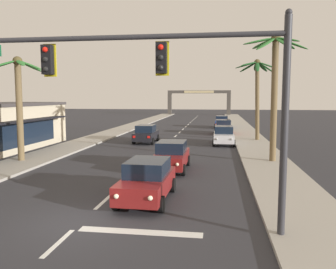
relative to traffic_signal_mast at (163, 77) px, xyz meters
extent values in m
plane|color=#2D2D33|center=(-2.94, 0.47, -4.89)|extent=(220.00, 220.00, 0.00)
cube|color=#9E998E|center=(4.86, 20.47, -4.82)|extent=(3.20, 110.00, 0.14)
cube|color=#9E998E|center=(-10.74, 20.47, -4.82)|extent=(3.20, 110.00, 0.14)
cube|color=silver|center=(-2.94, -1.29, -4.89)|extent=(0.16, 2.00, 0.01)
cube|color=silver|center=(-2.94, 2.77, -4.89)|extent=(0.16, 2.00, 0.01)
cube|color=silver|center=(-2.94, 6.83, -4.89)|extent=(0.16, 2.00, 0.01)
cube|color=silver|center=(-2.94, 10.89, -4.89)|extent=(0.16, 2.00, 0.01)
cube|color=silver|center=(-2.94, 14.95, -4.89)|extent=(0.16, 2.00, 0.01)
cube|color=silver|center=(-2.94, 19.01, -4.89)|extent=(0.16, 2.00, 0.01)
cube|color=silver|center=(-2.94, 23.07, -4.89)|extent=(0.16, 2.00, 0.01)
cube|color=silver|center=(-2.94, 27.13, -4.89)|extent=(0.16, 2.00, 0.01)
cube|color=silver|center=(-2.94, 31.19, -4.89)|extent=(0.16, 2.00, 0.01)
cube|color=silver|center=(-2.94, 35.25, -4.89)|extent=(0.16, 2.00, 0.01)
cube|color=silver|center=(-2.94, 39.31, -4.89)|extent=(0.16, 2.00, 0.01)
cube|color=silver|center=(-2.94, 43.37, -4.89)|extent=(0.16, 2.00, 0.01)
cube|color=silver|center=(-2.94, 47.43, -4.89)|extent=(0.16, 2.00, 0.01)
cube|color=silver|center=(-2.94, 51.49, -4.89)|extent=(0.16, 2.00, 0.01)
cube|color=silver|center=(-2.94, 55.55, -4.89)|extent=(0.16, 2.00, 0.01)
cube|color=silver|center=(-2.94, 59.61, -4.89)|extent=(0.16, 2.00, 0.01)
cube|color=silver|center=(-2.94, 63.67, -4.89)|extent=(0.16, 2.00, 0.01)
cube|color=silver|center=(-2.94, 67.73, -4.89)|extent=(0.16, 2.00, 0.01)
cube|color=silver|center=(-0.74, -0.13, -4.89)|extent=(4.00, 0.44, 0.01)
cylinder|color=#2D2D33|center=(3.61, 0.00, -1.58)|extent=(0.22, 0.22, 6.62)
cylinder|color=#2D2D33|center=(-1.89, 0.00, 1.20)|extent=(10.99, 0.16, 0.16)
sphere|color=#2D2D33|center=(3.61, 0.00, 1.79)|extent=(0.20, 0.20, 0.20)
cube|color=black|center=(-0.06, -0.02, 0.56)|extent=(0.32, 0.26, 0.92)
sphere|color=red|center=(-0.06, -0.16, 0.86)|extent=(0.17, 0.17, 0.17)
sphere|color=black|center=(-0.06, -0.16, 0.56)|extent=(0.17, 0.17, 0.17)
sphere|color=black|center=(-0.06, -0.16, 0.26)|extent=(0.17, 0.17, 0.17)
cube|color=yellow|center=(-0.06, 0.15, 0.56)|extent=(0.42, 0.03, 1.04)
cube|color=black|center=(-3.72, -0.02, 0.56)|extent=(0.32, 0.26, 0.92)
sphere|color=red|center=(-3.72, -0.16, 0.86)|extent=(0.17, 0.17, 0.17)
sphere|color=black|center=(-3.72, -0.16, 0.56)|extent=(0.17, 0.17, 0.17)
sphere|color=black|center=(-3.72, -0.16, 0.26)|extent=(0.17, 0.17, 0.17)
cube|color=yellow|center=(-3.72, 0.15, 0.56)|extent=(0.42, 0.03, 1.04)
cube|color=maroon|center=(-1.21, 3.24, -4.21)|extent=(1.85, 4.34, 0.72)
cube|color=black|center=(-1.21, 3.39, -3.53)|extent=(1.65, 2.23, 0.64)
cylinder|color=black|center=(-0.38, 1.81, -4.57)|extent=(0.23, 0.64, 0.64)
cylinder|color=black|center=(-2.11, 1.84, -4.57)|extent=(0.23, 0.64, 0.64)
cylinder|color=black|center=(-0.32, 4.64, -4.57)|extent=(0.23, 0.64, 0.64)
cylinder|color=black|center=(-2.05, 4.68, -4.57)|extent=(0.23, 0.64, 0.64)
sphere|color=#F9EFC6|center=(-0.64, 1.06, -4.13)|extent=(0.18, 0.18, 0.18)
sphere|color=#F9EFC6|center=(-1.88, 1.09, -4.13)|extent=(0.18, 0.18, 0.18)
cube|color=red|center=(-0.51, 5.39, -4.11)|extent=(0.24, 0.07, 0.20)
cube|color=red|center=(-1.83, 5.42, -4.11)|extent=(0.24, 0.07, 0.20)
cube|color=maroon|center=(-1.03, 9.41, -4.21)|extent=(1.78, 4.31, 0.72)
cube|color=black|center=(-1.03, 9.56, -3.53)|extent=(1.61, 2.21, 0.64)
cylinder|color=black|center=(-0.17, 7.98, -4.57)|extent=(0.22, 0.64, 0.64)
cylinder|color=black|center=(-1.90, 7.99, -4.57)|extent=(0.22, 0.64, 0.64)
cylinder|color=black|center=(-0.16, 10.82, -4.57)|extent=(0.22, 0.64, 0.64)
cylinder|color=black|center=(-1.89, 10.83, -4.57)|extent=(0.22, 0.64, 0.64)
sphere|color=#F9EFC6|center=(-0.42, 7.23, -4.13)|extent=(0.18, 0.18, 0.18)
sphere|color=#F9EFC6|center=(-1.66, 7.24, -4.13)|extent=(0.18, 0.18, 0.18)
cube|color=red|center=(-0.36, 11.56, -4.11)|extent=(0.24, 0.06, 0.20)
cube|color=red|center=(-1.68, 11.57, -4.11)|extent=(0.24, 0.06, 0.20)
cube|color=black|center=(-5.03, 21.28, -4.21)|extent=(1.78, 4.31, 0.72)
cube|color=black|center=(-5.03, 21.13, -3.53)|extent=(1.61, 2.21, 0.64)
cylinder|color=black|center=(-5.90, 22.70, -4.57)|extent=(0.22, 0.64, 0.64)
cylinder|color=black|center=(-4.17, 22.70, -4.57)|extent=(0.22, 0.64, 0.64)
cylinder|color=black|center=(-5.88, 19.86, -4.57)|extent=(0.22, 0.64, 0.64)
cylinder|color=black|center=(-4.16, 19.87, -4.57)|extent=(0.22, 0.64, 0.64)
sphere|color=#B2B2AD|center=(-5.66, 23.45, -4.13)|extent=(0.18, 0.18, 0.18)
sphere|color=#B2B2AD|center=(-4.42, 23.45, -4.13)|extent=(0.18, 0.18, 0.18)
cube|color=red|center=(-5.68, 19.12, -4.11)|extent=(0.24, 0.06, 0.20)
cube|color=red|center=(-4.36, 19.12, -4.11)|extent=(0.24, 0.06, 0.20)
cube|color=navy|center=(2.20, 38.24, -4.21)|extent=(1.82, 4.32, 0.72)
cube|color=black|center=(2.20, 38.39, -3.53)|extent=(1.63, 2.22, 0.64)
cylinder|color=black|center=(3.04, 36.81, -4.57)|extent=(0.23, 0.64, 0.64)
cylinder|color=black|center=(1.32, 36.83, -4.57)|extent=(0.23, 0.64, 0.64)
cylinder|color=black|center=(3.08, 39.65, -4.57)|extent=(0.23, 0.64, 0.64)
cylinder|color=black|center=(1.35, 39.67, -4.57)|extent=(0.23, 0.64, 0.64)
sphere|color=#B2B2AD|center=(2.79, 36.06, -4.13)|extent=(0.18, 0.18, 0.18)
sphere|color=#B2B2AD|center=(1.55, 36.08, -4.13)|extent=(0.18, 0.18, 0.18)
cube|color=red|center=(2.88, 40.39, -4.11)|extent=(0.24, 0.06, 0.20)
cube|color=red|center=(1.56, 40.41, -4.11)|extent=(0.24, 0.06, 0.20)
cube|color=red|center=(2.29, 29.73, -4.21)|extent=(1.92, 4.36, 0.72)
cube|color=black|center=(2.29, 29.88, -3.53)|extent=(1.68, 2.26, 0.64)
cylinder|color=black|center=(3.21, 28.34, -4.57)|extent=(0.24, 0.65, 0.64)
cylinder|color=black|center=(1.48, 28.28, -4.57)|extent=(0.24, 0.65, 0.64)
cylinder|color=black|center=(3.10, 31.18, -4.57)|extent=(0.24, 0.65, 0.64)
cylinder|color=black|center=(1.38, 31.11, -4.57)|extent=(0.24, 0.65, 0.64)
sphere|color=#B2B2AD|center=(2.99, 27.58, -4.13)|extent=(0.18, 0.18, 0.18)
sphere|color=#B2B2AD|center=(1.75, 27.54, -4.13)|extent=(0.18, 0.18, 0.18)
cube|color=red|center=(2.87, 31.91, -4.11)|extent=(0.24, 0.07, 0.20)
cube|color=red|center=(1.55, 31.86, -4.11)|extent=(0.24, 0.07, 0.20)
cube|color=silver|center=(2.20, 20.91, -4.21)|extent=(1.77, 4.30, 0.72)
cube|color=black|center=(2.20, 21.06, -3.53)|extent=(1.61, 2.20, 0.64)
cylinder|color=black|center=(3.07, 19.49, -4.57)|extent=(0.22, 0.64, 0.64)
cylinder|color=black|center=(1.34, 19.49, -4.57)|extent=(0.22, 0.64, 0.64)
cylinder|color=black|center=(3.06, 22.33, -4.57)|extent=(0.22, 0.64, 0.64)
cylinder|color=black|center=(1.33, 22.32, -4.57)|extent=(0.22, 0.64, 0.64)
sphere|color=#B2B2AD|center=(2.83, 18.74, -4.13)|extent=(0.18, 0.18, 0.18)
sphere|color=#B2B2AD|center=(1.59, 18.74, -4.13)|extent=(0.18, 0.18, 0.18)
cube|color=red|center=(2.85, 23.07, -4.11)|extent=(0.24, 0.06, 0.20)
cube|color=red|center=(1.53, 23.07, -4.11)|extent=(0.24, 0.06, 0.20)
cylinder|color=brown|center=(-11.14, 10.38, -1.62)|extent=(0.45, 0.41, 6.53)
ellipsoid|color=#2D702D|center=(-10.31, 10.44, 1.43)|extent=(1.70, 0.52, 0.75)
ellipsoid|color=#2D702D|center=(-10.67, 11.05, 1.42)|extent=(1.27, 1.61, 0.76)
ellipsoid|color=#2D702D|center=(-11.52, 10.98, 1.25)|extent=(1.17, 1.49, 1.09)
ellipsoid|color=#2D702D|center=(-11.93, 10.19, 1.49)|extent=(1.75, 0.77, 0.64)
ellipsoid|color=#2D702D|center=(-11.65, 9.74, 1.46)|extent=(1.38, 1.56, 0.70)
ellipsoid|color=#2D702D|center=(-10.55, 9.77, 1.51)|extent=(1.47, 1.53, 0.59)
sphere|color=#4C4223|center=(-11.12, 10.38, 1.69)|extent=(0.60, 0.60, 0.60)
cylinder|color=brown|center=(5.22, 12.52, -0.93)|extent=(0.45, 0.41, 7.91)
ellipsoid|color=#2D702D|center=(6.14, 12.30, 2.71)|extent=(2.03, 0.84, 0.95)
ellipsoid|color=#2D702D|center=(5.93, 13.23, 2.85)|extent=(1.76, 1.73, 0.68)
ellipsoid|color=#2D702D|center=(5.32, 13.42, 2.60)|extent=(0.65, 1.93, 1.17)
ellipsoid|color=#2D702D|center=(4.56, 13.32, 2.89)|extent=(1.60, 1.88, 0.59)
ellipsoid|color=#2D702D|center=(4.18, 12.40, 2.91)|extent=(2.12, 0.64, 0.56)
ellipsoid|color=#2D702D|center=(4.54, 11.84, 2.67)|extent=(1.65, 1.68, 1.04)
ellipsoid|color=#2D702D|center=(5.44, 11.58, 2.72)|extent=(0.88, 2.03, 0.94)
ellipsoid|color=#2D702D|center=(5.74, 11.65, 2.86)|extent=(1.44, 1.97, 0.65)
sphere|color=#4C4223|center=(5.20, 12.52, 3.07)|extent=(0.60, 0.60, 0.60)
cylinder|color=brown|center=(5.41, 23.91, -1.12)|extent=(0.60, 0.39, 7.55)
ellipsoid|color=#1E5123|center=(6.21, 23.98, 2.17)|extent=(1.91, 0.54, 1.27)
ellipsoid|color=#1E5123|center=(5.88, 24.72, 2.33)|extent=(1.50, 1.90, 0.96)
ellipsoid|color=#1E5123|center=(5.31, 24.93, 2.40)|extent=(0.41, 2.09, 0.82)
ellipsoid|color=#1E5123|center=(4.53, 24.52, 2.31)|extent=(1.84, 1.56, 1.00)
ellipsoid|color=#1E5123|center=(4.28, 24.06, 2.47)|extent=(2.15, 0.71, 0.69)
ellipsoid|color=#1E5123|center=(4.50, 23.23, 2.52)|extent=(1.88, 1.69, 0.59)
ellipsoid|color=#1E5123|center=(5.23, 22.98, 2.22)|extent=(0.56, 1.97, 1.17)
ellipsoid|color=#1E5123|center=(6.10, 23.29, 2.38)|extent=(1.88, 1.59, 0.87)
sphere|color=#4C4223|center=(5.30, 23.91, 2.70)|extent=(0.60, 0.60, 0.60)
cube|color=#423D38|center=(-10.03, 73.06, -2.29)|extent=(0.90, 0.90, 5.20)
cube|color=#423D38|center=(4.15, 73.06, -2.29)|extent=(0.90, 0.90, 5.20)
cube|color=#423D38|center=(-2.94, 73.06, 0.66)|extent=(15.08, 0.60, 0.70)
cube|color=tan|center=(-2.94, 72.74, 0.66)|extent=(7.09, 0.08, 0.56)
camera|label=1|loc=(1.66, -10.49, -0.61)|focal=36.91mm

